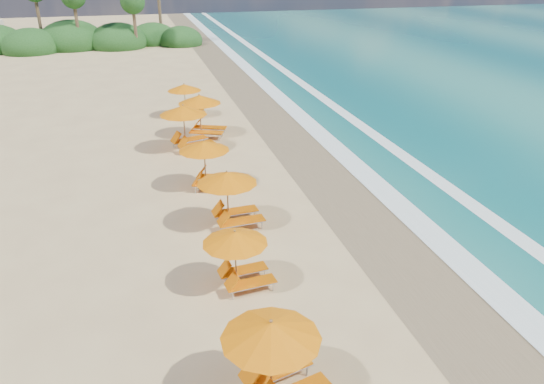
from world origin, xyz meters
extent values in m
plane|color=tan|center=(0.00, 0.00, 0.00)|extent=(160.00, 160.00, 0.00)
cube|color=olive|center=(4.00, 0.00, 0.01)|extent=(4.00, 160.00, 0.01)
cube|color=white|center=(5.50, 0.00, 0.03)|extent=(1.20, 160.00, 0.01)
cube|color=white|center=(8.50, 0.00, 0.02)|extent=(0.80, 160.00, 0.01)
cylinder|color=olive|center=(-2.39, -8.94, 1.12)|extent=(0.06, 0.06, 2.25)
cone|color=#DB6B04|center=(-2.39, -8.94, 2.06)|extent=(2.81, 2.81, 0.45)
sphere|color=olive|center=(-2.39, -8.94, 2.31)|extent=(0.08, 0.08, 0.08)
cylinder|color=olive|center=(-2.28, -4.21, 0.99)|extent=(0.05, 0.05, 1.98)
cone|color=#DB6B04|center=(-2.28, -4.21, 1.81)|extent=(2.24, 2.24, 0.40)
sphere|color=olive|center=(-2.28, -4.21, 2.03)|extent=(0.07, 0.07, 0.07)
cylinder|color=olive|center=(-1.77, -0.09, 1.12)|extent=(0.06, 0.06, 2.23)
cone|color=#DB6B04|center=(-1.77, -0.09, 2.04)|extent=(2.46, 2.46, 0.45)
sphere|color=olive|center=(-1.77, -0.09, 2.29)|extent=(0.08, 0.08, 0.08)
cylinder|color=olive|center=(-2.08, 3.79, 1.09)|extent=(0.05, 0.05, 2.18)
cone|color=#DB6B04|center=(-2.08, 3.79, 2.00)|extent=(2.87, 2.87, 0.44)
sphere|color=olive|center=(-2.08, 3.79, 2.24)|extent=(0.08, 0.08, 0.08)
cylinder|color=olive|center=(-2.43, 8.98, 1.22)|extent=(0.06, 0.06, 2.43)
cone|color=#DB6B04|center=(-2.43, 8.98, 2.22)|extent=(3.12, 3.12, 0.49)
sphere|color=olive|center=(-2.43, 8.98, 2.50)|extent=(0.09, 0.09, 0.09)
cylinder|color=olive|center=(-1.28, 11.21, 1.19)|extent=(0.06, 0.06, 2.37)
cone|color=#DB6B04|center=(-1.28, 11.21, 2.17)|extent=(3.17, 3.17, 0.48)
sphere|color=olive|center=(-1.28, 11.21, 2.44)|extent=(0.08, 0.08, 0.08)
cylinder|color=olive|center=(-1.70, 15.39, 1.05)|extent=(0.05, 0.05, 2.09)
cone|color=#DB6B04|center=(-1.70, 15.39, 1.92)|extent=(2.24, 2.24, 0.42)
sphere|color=olive|center=(-1.70, 15.39, 2.15)|extent=(0.07, 0.07, 0.07)
ellipsoid|color=#163D14|center=(-6.00, 45.00, 0.62)|extent=(6.40, 6.40, 4.16)
ellipsoid|color=#163D14|center=(-11.00, 46.00, 0.70)|extent=(7.20, 7.20, 4.68)
ellipsoid|color=#163D14|center=(-15.00, 44.00, 0.58)|extent=(6.00, 6.00, 3.90)
ellipsoid|color=#163D14|center=(-2.00, 47.00, 0.55)|extent=(5.60, 5.60, 3.64)
ellipsoid|color=#163D14|center=(1.00, 45.00, 0.49)|extent=(5.00, 5.00, 3.25)
cylinder|color=brown|center=(-4.00, 43.00, 2.50)|extent=(0.36, 0.36, 5.00)
sphere|color=#163D14|center=(-4.00, 43.00, 5.00)|extent=(2.60, 2.60, 2.60)
cylinder|color=brown|center=(-10.00, 44.00, 2.80)|extent=(0.36, 0.36, 5.60)
cylinder|color=brown|center=(-14.00, 46.00, 3.10)|extent=(0.36, 0.36, 6.20)
cylinder|color=brown|center=(-1.00, 47.00, 3.40)|extent=(0.36, 0.36, 6.80)
camera|label=1|loc=(-4.74, -17.90, 9.67)|focal=34.53mm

